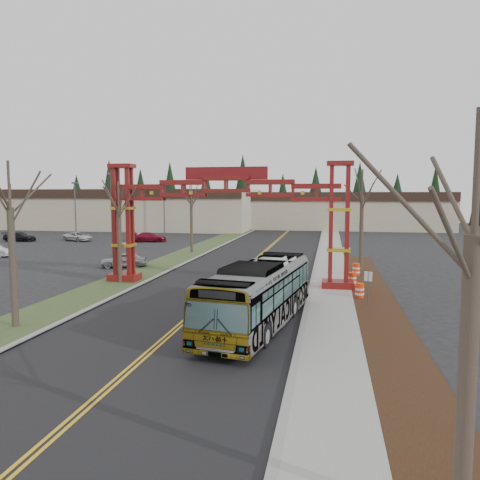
% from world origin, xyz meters
% --- Properties ---
extents(ground, '(200.00, 200.00, 0.00)m').
position_xyz_m(ground, '(0.00, 0.00, 0.00)').
color(ground, black).
rests_on(ground, ground).
extents(road, '(12.00, 110.00, 0.02)m').
position_xyz_m(road, '(0.00, 25.00, 0.01)').
color(road, black).
rests_on(road, ground).
extents(lane_line_left, '(0.12, 100.00, 0.01)m').
position_xyz_m(lane_line_left, '(-0.12, 25.00, 0.03)').
color(lane_line_left, gold).
rests_on(lane_line_left, road).
extents(lane_line_right, '(0.12, 100.00, 0.01)m').
position_xyz_m(lane_line_right, '(0.12, 25.00, 0.03)').
color(lane_line_right, gold).
rests_on(lane_line_right, road).
extents(curb_right, '(0.30, 110.00, 0.15)m').
position_xyz_m(curb_right, '(6.15, 25.00, 0.07)').
color(curb_right, gray).
rests_on(curb_right, ground).
extents(sidewalk_right, '(2.60, 110.00, 0.14)m').
position_xyz_m(sidewalk_right, '(7.60, 25.00, 0.08)').
color(sidewalk_right, gray).
rests_on(sidewalk_right, ground).
extents(landscape_strip, '(2.60, 50.00, 0.12)m').
position_xyz_m(landscape_strip, '(10.20, 10.00, 0.06)').
color(landscape_strip, black).
rests_on(landscape_strip, ground).
extents(grass_median, '(4.00, 110.00, 0.08)m').
position_xyz_m(grass_median, '(-8.00, 25.00, 0.04)').
color(grass_median, '#314020').
rests_on(grass_median, ground).
extents(curb_left, '(0.30, 110.00, 0.15)m').
position_xyz_m(curb_left, '(-6.15, 25.00, 0.07)').
color(curb_left, gray).
rests_on(curb_left, ground).
extents(gateway_arch, '(18.20, 1.60, 8.90)m').
position_xyz_m(gateway_arch, '(0.00, 18.00, 5.98)').
color(gateway_arch, maroon).
rests_on(gateway_arch, ground).
extents(retail_building_west, '(46.00, 22.30, 7.50)m').
position_xyz_m(retail_building_west, '(-30.00, 71.96, 3.76)').
color(retail_building_west, tan).
rests_on(retail_building_west, ground).
extents(retail_building_east, '(38.00, 20.30, 7.00)m').
position_xyz_m(retail_building_east, '(10.00, 79.95, 3.51)').
color(retail_building_east, tan).
rests_on(retail_building_east, ground).
extents(conifer_treeline, '(116.10, 5.60, 13.00)m').
position_xyz_m(conifer_treeline, '(0.25, 92.00, 6.49)').
color(conifer_treeline, black).
rests_on(conifer_treeline, ground).
extents(transit_bus, '(4.47, 12.04, 3.28)m').
position_xyz_m(transit_bus, '(3.94, 7.89, 1.64)').
color(transit_bus, '#A0A1A7').
rests_on(transit_bus, ground).
extents(silver_sedan, '(1.81, 4.67, 1.52)m').
position_xyz_m(silver_sedan, '(3.57, 22.00, 0.76)').
color(silver_sedan, '#A5A8AD').
rests_on(silver_sedan, ground).
extents(parked_car_near_a, '(4.41, 2.74, 1.40)m').
position_xyz_m(parked_car_near_a, '(-11.00, 24.37, 0.70)').
color(parked_car_near_a, '#A9ABB1').
rests_on(parked_car_near_a, ground).
extents(parked_car_mid_a, '(4.82, 2.73, 1.32)m').
position_xyz_m(parked_car_mid_a, '(-17.26, 46.34, 0.66)').
color(parked_car_mid_a, maroon).
rests_on(parked_car_mid_a, ground).
extents(parked_car_far_a, '(2.13, 4.12, 1.29)m').
position_xyz_m(parked_car_far_a, '(-19.42, 47.19, 0.65)').
color(parked_car_far_a, '#93959A').
rests_on(parked_car_far_a, ground).
extents(parked_car_far_b, '(5.01, 3.64, 1.27)m').
position_xyz_m(parked_car_far_b, '(-27.79, 45.57, 0.63)').
color(parked_car_far_b, silver).
rests_on(parked_car_far_b, ground).
extents(parked_car_far_c, '(4.59, 2.01, 1.31)m').
position_xyz_m(parked_car_far_c, '(-35.63, 43.58, 0.66)').
color(parked_car_far_c, black).
rests_on(parked_car_far_c, ground).
extents(bare_tree_median_near, '(3.47, 3.47, 8.29)m').
position_xyz_m(bare_tree_median_near, '(-8.00, 5.32, 5.96)').
color(bare_tree_median_near, '#382D26').
rests_on(bare_tree_median_near, ground).
extents(bare_tree_median_mid, '(3.24, 3.24, 7.61)m').
position_xyz_m(bare_tree_median_mid, '(-8.00, 17.28, 5.44)').
color(bare_tree_median_mid, '#382D26').
rests_on(bare_tree_median_mid, ground).
extents(bare_tree_median_far, '(3.14, 3.14, 8.14)m').
position_xyz_m(bare_tree_median_far, '(-8.00, 35.72, 6.03)').
color(bare_tree_median_far, '#382D26').
rests_on(bare_tree_median_far, ground).
extents(bare_tree_right_near, '(3.50, 3.50, 8.22)m').
position_xyz_m(bare_tree_right_near, '(10.00, -5.76, 5.88)').
color(bare_tree_right_near, '#382D26').
rests_on(bare_tree_right_near, ground).
extents(bare_tree_right_far, '(3.33, 3.33, 8.75)m').
position_xyz_m(bare_tree_right_far, '(10.00, 25.65, 6.50)').
color(bare_tree_right_far, '#382D26').
rests_on(bare_tree_right_far, ground).
extents(light_pole_near, '(0.78, 0.39, 8.94)m').
position_xyz_m(light_pole_near, '(-15.62, 31.61, 5.17)').
color(light_pole_near, '#3F3F44').
rests_on(light_pole_near, ground).
extents(light_pole_mid, '(0.73, 0.36, 8.38)m').
position_xyz_m(light_pole_mid, '(-29.70, 48.37, 4.85)').
color(light_pole_mid, '#3F3F44').
rests_on(light_pole_mid, ground).
extents(light_pole_far, '(0.75, 0.38, 8.67)m').
position_xyz_m(light_pole_far, '(-19.90, 59.39, 5.01)').
color(light_pole_far, '#3F3F44').
rests_on(light_pole_far, ground).
extents(street_sign, '(0.45, 0.23, 2.10)m').
position_xyz_m(street_sign, '(9.67, 13.20, 1.51)').
color(street_sign, '#3F3F44').
rests_on(street_sign, ground).
extents(barrel_south, '(0.55, 0.55, 1.02)m').
position_xyz_m(barrel_south, '(9.32, 15.08, 0.51)').
color(barrel_south, '#F2350D').
rests_on(barrel_south, ground).
extents(barrel_mid, '(0.57, 0.57, 1.06)m').
position_xyz_m(barrel_mid, '(9.03, 19.00, 0.53)').
color(barrel_mid, '#F2350D').
rests_on(barrel_mid, ground).
extents(barrel_north, '(0.59, 0.59, 1.09)m').
position_xyz_m(barrel_north, '(9.54, 23.40, 0.54)').
color(barrel_north, '#F2350D').
rests_on(barrel_north, ground).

